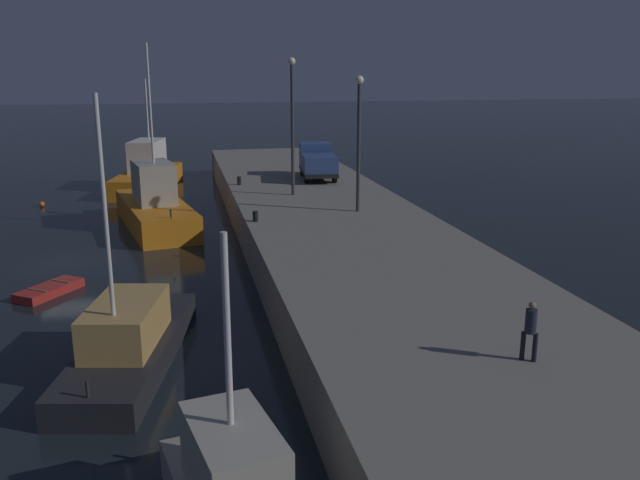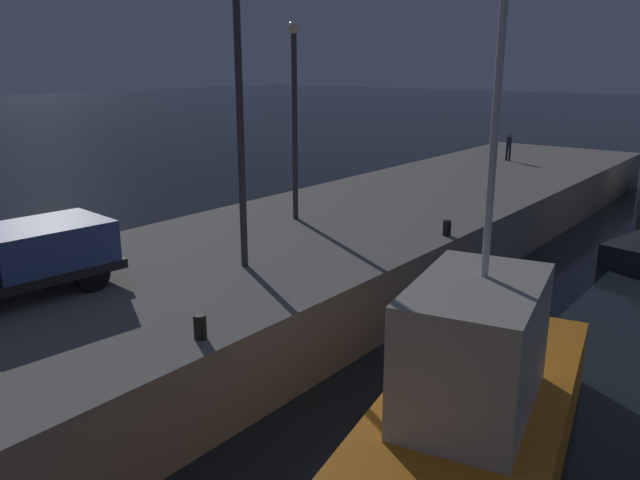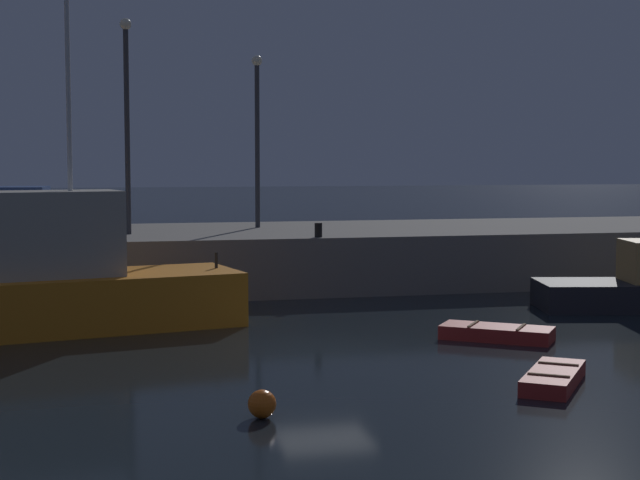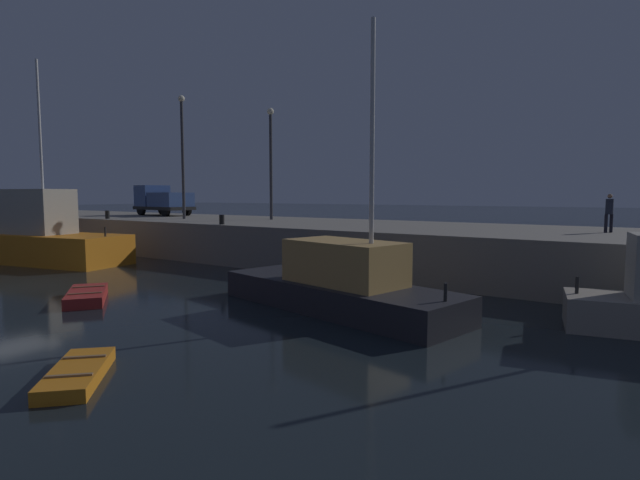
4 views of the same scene
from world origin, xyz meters
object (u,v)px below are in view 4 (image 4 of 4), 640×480
at_px(bollard_central, 107,215).
at_px(bollard_west, 222,220).
at_px(fishing_trawler_red, 339,284).
at_px(lamp_post_east, 271,154).
at_px(dinghy_orange_near, 87,296).
at_px(dockworker, 609,211).
at_px(utility_truck, 162,200).
at_px(lamp_post_west, 182,147).
at_px(fishing_boat_blue, 39,239).
at_px(dinghy_red_small, 78,373).

bearing_deg(bollard_central, bollard_west, -1.20).
height_order(fishing_trawler_red, lamp_post_east, lamp_post_east).
height_order(dinghy_orange_near, dockworker, dockworker).
bearing_deg(lamp_post_east, dockworker, -1.75).
height_order(fishing_trawler_red, utility_truck, fishing_trawler_red).
distance_m(lamp_post_east, dockworker, 19.47).
xyz_separation_m(dinghy_orange_near, bollard_west, (-2.88, 9.56, 2.27)).
height_order(lamp_post_west, bollard_west, lamp_post_west).
relative_size(fishing_boat_blue, bollard_west, 21.44).
xyz_separation_m(lamp_post_west, bollard_central, (-4.30, -2.88, -4.46)).
distance_m(dinghy_red_small, lamp_post_east, 23.57).
height_order(bollard_west, bollard_central, bollard_central).
distance_m(lamp_post_west, lamp_post_east, 6.03).
bearing_deg(utility_truck, fishing_boat_blue, -73.63).
xyz_separation_m(dinghy_red_small, utility_truck, (-22.43, 19.85, 3.24)).
xyz_separation_m(fishing_trawler_red, fishing_boat_blue, (-20.27, 0.38, 0.47)).
bearing_deg(lamp_post_west, bollard_west, -24.88).
relative_size(dockworker, bollard_central, 3.00).
bearing_deg(bollard_central, dinghy_red_small, -34.10).
distance_m(fishing_boat_blue, dinghy_orange_near, 12.85).
bearing_deg(lamp_post_west, bollard_central, -146.25).
distance_m(lamp_post_west, dockworker, 24.98).
bearing_deg(dinghy_orange_near, dinghy_red_small, -31.87).
bearing_deg(bollard_west, dinghy_orange_near, -73.24).
relative_size(utility_truck, bollard_central, 9.95).
bearing_deg(dinghy_orange_near, bollard_central, 144.80).
relative_size(dinghy_orange_near, bollard_central, 5.81).
distance_m(dinghy_red_small, lamp_post_west, 24.86).
bearing_deg(bollard_central, lamp_post_east, 29.39).
relative_size(lamp_post_west, utility_truck, 1.49).
bearing_deg(dinghy_orange_near, fishing_trawler_red, 25.74).
bearing_deg(lamp_post_east, bollard_central, -150.61).
bearing_deg(bollard_central, dinghy_orange_near, -35.20).
distance_m(lamp_post_west, bollard_central, 6.83).
distance_m(fishing_trawler_red, dinghy_orange_near, 9.15).
distance_m(lamp_post_west, bollard_west, 8.63).
bearing_deg(utility_truck, dinghy_red_small, -41.51).
xyz_separation_m(dinghy_orange_near, utility_truck, (-15.29, 15.42, 3.19)).
distance_m(dinghy_orange_near, utility_truck, 21.95).
bearing_deg(dockworker, utility_truck, 178.62).
xyz_separation_m(utility_truck, dockworker, (30.32, -0.73, -0.25)).
bearing_deg(fishing_trawler_red, dinghy_red_small, -97.36).
relative_size(lamp_post_east, bollard_west, 13.56).
height_order(lamp_post_west, bollard_central, lamp_post_west).
relative_size(fishing_boat_blue, utility_truck, 2.07).
distance_m(fishing_trawler_red, dinghy_red_small, 8.50).
bearing_deg(fishing_boat_blue, fishing_trawler_red, -1.07).
bearing_deg(dockworker, dinghy_red_small, -112.42).
relative_size(fishing_trawler_red, lamp_post_west, 1.16).
relative_size(fishing_trawler_red, utility_truck, 1.72).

